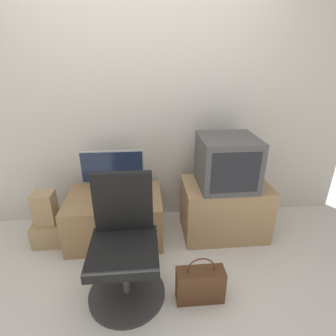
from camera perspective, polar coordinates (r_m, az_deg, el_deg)
name	(u,v)px	position (r m, az deg, el deg)	size (l,w,h in m)	color
ground_plane	(152,313)	(2.17, -3.54, -29.06)	(12.00, 12.00, 0.00)	beige
wall_back	(144,101)	(2.68, -5.19, 14.36)	(4.40, 0.05, 2.60)	beige
desk	(116,217)	(2.71, -11.31, -10.36)	(0.91, 0.63, 0.46)	#937047
side_stand	(224,208)	(2.75, 12.14, -8.61)	(0.83, 0.52, 0.56)	#A37F56
main_monitor	(113,169)	(2.64, -11.97, -0.27)	(0.62, 0.19, 0.41)	#B2B2B7
keyboard	(112,201)	(2.51, -12.08, -7.02)	(0.32, 0.11, 0.01)	white
mouse	(135,200)	(2.47, -7.22, -6.99)	(0.05, 0.04, 0.03)	black
crt_tv	(227,162)	(2.50, 12.72, 1.27)	(0.52, 0.51, 0.48)	#474747
office_chair	(125,250)	(2.06, -9.44, -17.12)	(0.59, 0.59, 0.95)	#333333
cardboard_box_lower	(50,232)	(2.90, -24.29, -12.49)	(0.28, 0.28, 0.23)	#A3845B
cardboard_box_upper	(45,208)	(2.76, -25.21, -7.88)	(0.19, 0.18, 0.32)	#A3845B
handbag	(200,284)	(2.15, 7.01, -23.84)	(0.36, 0.14, 0.39)	#4C2D19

